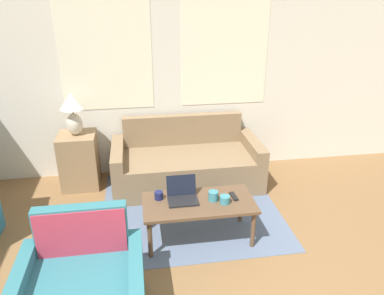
% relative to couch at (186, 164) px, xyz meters
% --- Properties ---
extents(wall_back, '(6.88, 0.06, 2.60)m').
position_rel_couch_xyz_m(wall_back, '(-0.08, 0.45, 1.05)').
color(wall_back, silver).
rests_on(wall_back, ground_plane).
extents(rug, '(1.95, 1.90, 0.01)m').
position_rel_couch_xyz_m(rug, '(-0.04, -0.62, -0.25)').
color(rug, slate).
rests_on(rug, ground_plane).
extents(couch, '(1.82, 0.86, 0.81)m').
position_rel_couch_xyz_m(couch, '(0.00, 0.00, 0.00)').
color(couch, '#846B4C').
rests_on(couch, ground_plane).
extents(armchair, '(0.90, 0.79, 0.83)m').
position_rel_couch_xyz_m(armchair, '(-1.06, -2.05, 0.01)').
color(armchair, '#2D6B75').
rests_on(armchair, ground_plane).
extents(side_table, '(0.45, 0.45, 0.69)m').
position_rel_couch_xyz_m(side_table, '(-1.32, 0.12, 0.09)').
color(side_table, '#937551').
rests_on(side_table, ground_plane).
extents(table_lamp, '(0.28, 0.28, 0.52)m').
position_rel_couch_xyz_m(table_lamp, '(-1.32, 0.12, 0.75)').
color(table_lamp, beige).
rests_on(table_lamp, side_table).
extents(coffee_table, '(1.08, 0.53, 0.42)m').
position_rel_couch_xyz_m(coffee_table, '(-0.04, -1.18, 0.12)').
color(coffee_table, brown).
rests_on(coffee_table, ground_plane).
extents(laptop, '(0.29, 0.26, 0.22)m').
position_rel_couch_xyz_m(laptop, '(-0.19, -1.12, 0.22)').
color(laptop, black).
rests_on(laptop, coffee_table).
extents(cup_navy, '(0.10, 0.10, 0.07)m').
position_rel_couch_xyz_m(cup_navy, '(0.20, -1.24, 0.20)').
color(cup_navy, teal).
rests_on(cup_navy, coffee_table).
extents(cup_yellow, '(0.10, 0.10, 0.10)m').
position_rel_couch_xyz_m(cup_yellow, '(0.10, -1.18, 0.21)').
color(cup_yellow, teal).
rests_on(cup_yellow, coffee_table).
extents(cup_white, '(0.08, 0.08, 0.08)m').
position_rel_couch_xyz_m(cup_white, '(-0.42, -1.07, 0.21)').
color(cup_white, '#191E4C').
rests_on(cup_white, coffee_table).
extents(tv_remote, '(0.06, 0.15, 0.02)m').
position_rel_couch_xyz_m(tv_remote, '(0.31, -1.15, 0.18)').
color(tv_remote, black).
rests_on(tv_remote, coffee_table).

